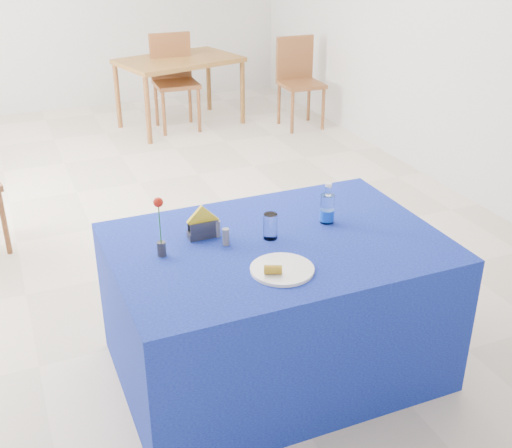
# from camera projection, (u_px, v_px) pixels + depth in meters

# --- Properties ---
(floor) EXTENTS (7.00, 7.00, 0.00)m
(floor) POSITION_uv_depth(u_px,v_px,m) (162.00, 217.00, 5.12)
(floor) COLOR beige
(floor) RESTS_ON ground
(plate) EXTENTS (0.29, 0.29, 0.01)m
(plate) POSITION_uv_depth(u_px,v_px,m) (282.00, 269.00, 2.86)
(plate) COLOR white
(plate) RESTS_ON blue_table
(drinking_glass) EXTENTS (0.07, 0.07, 0.13)m
(drinking_glass) POSITION_uv_depth(u_px,v_px,m) (270.00, 226.00, 3.12)
(drinking_glass) COLOR white
(drinking_glass) RESTS_ON blue_table
(salt_shaker) EXTENTS (0.03, 0.03, 0.08)m
(salt_shaker) POSITION_uv_depth(u_px,v_px,m) (226.00, 237.00, 3.07)
(salt_shaker) COLOR slate
(salt_shaker) RESTS_ON blue_table
(pepper_shaker) EXTENTS (0.03, 0.03, 0.08)m
(pepper_shaker) POSITION_uv_depth(u_px,v_px,m) (217.00, 229.00, 3.15)
(pepper_shaker) COLOR slate
(pepper_shaker) RESTS_ON blue_table
(blue_table) EXTENTS (1.60, 1.10, 0.76)m
(blue_table) POSITION_uv_depth(u_px,v_px,m) (276.00, 307.00, 3.29)
(blue_table) COLOR navy
(blue_table) RESTS_ON floor
(water_bottle) EXTENTS (0.07, 0.07, 0.21)m
(water_bottle) POSITION_uv_depth(u_px,v_px,m) (327.00, 209.00, 3.28)
(water_bottle) COLOR white
(water_bottle) RESTS_ON blue_table
(napkin_holder) EXTENTS (0.16, 0.06, 0.17)m
(napkin_holder) POSITION_uv_depth(u_px,v_px,m) (203.00, 228.00, 3.14)
(napkin_holder) COLOR #36363B
(napkin_holder) RESTS_ON blue_table
(rose_vase) EXTENTS (0.05, 0.05, 0.29)m
(rose_vase) POSITION_uv_depth(u_px,v_px,m) (160.00, 229.00, 2.93)
(rose_vase) COLOR #27262C
(rose_vase) RESTS_ON blue_table
(oak_table) EXTENTS (1.42, 1.09, 0.76)m
(oak_table) POSITION_uv_depth(u_px,v_px,m) (179.00, 65.00, 7.02)
(oak_table) COLOR olive
(oak_table) RESTS_ON floor
(chair_bg_left) EXTENTS (0.48, 0.48, 1.02)m
(chair_bg_left) POSITION_uv_depth(u_px,v_px,m) (174.00, 75.00, 7.02)
(chair_bg_left) COLOR brown
(chair_bg_left) RESTS_ON floor
(chair_bg_right) EXTENTS (0.45, 0.45, 0.97)m
(chair_bg_right) POSITION_uv_depth(u_px,v_px,m) (298.00, 75.00, 7.10)
(chair_bg_right) COLOR brown
(chair_bg_right) RESTS_ON floor
(banana_pieces) EXTENTS (0.09, 0.07, 0.04)m
(banana_pieces) POSITION_uv_depth(u_px,v_px,m) (273.00, 270.00, 2.80)
(banana_pieces) COLOR yellow
(banana_pieces) RESTS_ON plate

